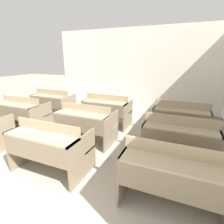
{
  "coord_description": "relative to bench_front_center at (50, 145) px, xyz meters",
  "views": [
    {
      "loc": [
        1.83,
        -0.53,
        1.81
      ],
      "look_at": [
        0.5,
        2.58,
        0.76
      ],
      "focal_mm": 28.0,
      "sensor_mm": 36.0,
      "label": 1
    }
  ],
  "objects": [
    {
      "name": "bench_front_center",
      "position": [
        0.0,
        0.0,
        0.0
      ],
      "size": [
        1.22,
        0.74,
        0.87
      ],
      "color": "#7C6C55",
      "rests_on": "ground_plane"
    },
    {
      "name": "wall_back",
      "position": [
        0.09,
        4.26,
        0.94
      ],
      "size": [
        5.95,
        0.06,
        2.8
      ],
      "color": "white",
      "rests_on": "ground_plane"
    },
    {
      "name": "bench_third_center",
      "position": [
        -0.01,
        2.25,
        0.0
      ],
      "size": [
        1.22,
        0.74,
        0.87
      ],
      "color": "#807059",
      "rests_on": "ground_plane"
    },
    {
      "name": "bench_second_center",
      "position": [
        -0.02,
        1.14,
        0.0
      ],
      "size": [
        1.22,
        0.74,
        0.87
      ],
      "color": "#7F7059",
      "rests_on": "ground_plane"
    },
    {
      "name": "bench_third_left",
      "position": [
        -1.9,
        2.25,
        0.0
      ],
      "size": [
        1.22,
        0.74,
        0.87
      ],
      "color": "#7F7059",
      "rests_on": "ground_plane"
    },
    {
      "name": "wastepaper_bin",
      "position": [
        2.7,
        2.83,
        -0.27
      ],
      "size": [
        0.31,
        0.31,
        0.38
      ],
      "color": "#474C51",
      "rests_on": "ground_plane"
    },
    {
      "name": "bench_second_right",
      "position": [
        1.9,
        1.12,
        0.0
      ],
      "size": [
        1.22,
        0.74,
        0.87
      ],
      "color": "#7C6D56",
      "rests_on": "ground_plane"
    },
    {
      "name": "bench_second_left",
      "position": [
        -1.92,
        1.14,
        0.0
      ],
      "size": [
        1.22,
        0.74,
        0.87
      ],
      "color": "#82735C",
      "rests_on": "ground_plane"
    },
    {
      "name": "bench_front_right",
      "position": [
        1.89,
        0.02,
        0.0
      ],
      "size": [
        1.22,
        0.74,
        0.87
      ],
      "color": "#7F7059",
      "rests_on": "ground_plane"
    },
    {
      "name": "bench_third_right",
      "position": [
        1.88,
        2.24,
        0.0
      ],
      "size": [
        1.22,
        0.74,
        0.87
      ],
      "color": "#7D6E57",
      "rests_on": "ground_plane"
    }
  ]
}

